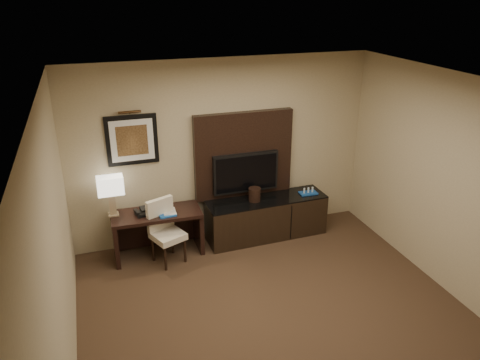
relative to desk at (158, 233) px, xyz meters
name	(u,v)px	position (x,y,z in m)	size (l,w,h in m)	color
floor	(288,334)	(1.09, -2.15, -0.34)	(4.50, 5.00, 0.01)	#372518
ceiling	(300,95)	(1.09, -2.15, 2.37)	(4.50, 5.00, 0.01)	silver
wall_back	(223,150)	(1.09, 0.35, 1.02)	(4.50, 0.01, 2.70)	tan
wall_left	(56,267)	(-1.16, -2.15, 1.02)	(0.01, 5.00, 2.70)	tan
wall_right	(473,198)	(3.34, -2.15, 1.02)	(0.01, 5.00, 2.70)	tan
desk	(158,233)	(0.00, 0.00, 0.00)	(1.24, 0.53, 0.67)	black
credenza	(266,217)	(1.66, 0.00, -0.02)	(1.83, 0.51, 0.63)	black
tv_wall_panel	(243,155)	(1.39, 0.29, 0.94)	(1.50, 0.12, 1.30)	black
tv	(246,173)	(1.39, 0.19, 0.69)	(1.00, 0.08, 0.60)	black
artwork	(132,140)	(-0.21, 0.33, 1.32)	(0.70, 0.04, 0.70)	black
picture_light	(130,112)	(-0.21, 0.29, 1.72)	(0.04, 0.04, 0.30)	#412A14
desk_chair	(168,235)	(0.11, -0.25, 0.08)	(0.40, 0.46, 0.83)	beige
table_lamp	(112,197)	(-0.57, 0.12, 0.61)	(0.34, 0.19, 0.56)	#9E8562
desk_phone	(143,212)	(-0.18, -0.01, 0.38)	(0.19, 0.17, 0.09)	black
blue_folder	(166,213)	(0.13, -0.07, 0.34)	(0.23, 0.30, 0.02)	#1A56AE
book	(163,206)	(0.09, -0.06, 0.45)	(0.18, 0.02, 0.24)	#BDAA95
ice_bucket	(255,194)	(1.47, 0.00, 0.40)	(0.18, 0.18, 0.20)	black
minibar_tray	(308,191)	(2.34, -0.02, 0.35)	(0.27, 0.16, 0.10)	#174997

